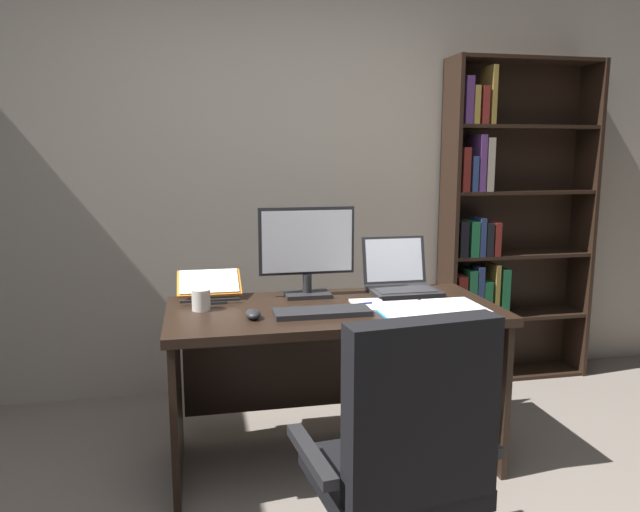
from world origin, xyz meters
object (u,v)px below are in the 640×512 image
(computer_mouse, at_px, (253,314))
(open_binder, at_px, (431,309))
(monitor, at_px, (307,252))
(notepad, at_px, (369,305))
(coffee_mug, at_px, (201,300))
(reading_stand_with_book, at_px, (209,286))
(pen, at_px, (374,303))
(laptop, at_px, (401,280))
(bookshelf, at_px, (500,230))
(office_chair, at_px, (402,481))
(desk, at_px, (330,347))
(keyboard, at_px, (322,312))

(computer_mouse, xyz_separation_m, open_binder, (0.78, -0.05, -0.01))
(monitor, height_order, open_binder, monitor)
(notepad, relative_size, coffee_mug, 2.24)
(reading_stand_with_book, relative_size, coffee_mug, 3.24)
(pen, bearing_deg, laptop, 49.52)
(bookshelf, relative_size, pen, 14.47)
(laptop, distance_m, notepad, 0.36)
(bookshelf, relative_size, coffee_mug, 21.57)
(open_binder, bearing_deg, office_chair, -118.83)
(laptop, distance_m, reading_stand_with_book, 0.96)
(desk, relative_size, coffee_mug, 15.99)
(computer_mouse, distance_m, pen, 0.58)
(computer_mouse, bearing_deg, laptop, 25.08)
(laptop, xyz_separation_m, notepad, (-0.24, -0.26, -0.05))
(open_binder, height_order, pen, open_binder)
(desk, xyz_separation_m, keyboard, (-0.08, -0.20, 0.23))
(desk, relative_size, keyboard, 3.57)
(coffee_mug, bearing_deg, pen, -5.81)
(monitor, relative_size, keyboard, 1.12)
(reading_stand_with_book, distance_m, notepad, 0.78)
(laptop, bearing_deg, reading_stand_with_book, 177.48)
(monitor, relative_size, pen, 3.36)
(desk, relative_size, pen, 10.72)
(monitor, relative_size, reading_stand_with_book, 1.55)
(laptop, height_order, keyboard, laptop)
(office_chair, distance_m, computer_mouse, 0.95)
(reading_stand_with_book, xyz_separation_m, open_binder, (0.95, -0.46, -0.05))
(laptop, height_order, open_binder, laptop)
(open_binder, relative_size, coffee_mug, 5.08)
(open_binder, distance_m, pen, 0.27)
(laptop, height_order, notepad, laptop)
(desk, height_order, bookshelf, bookshelf)
(computer_mouse, bearing_deg, desk, 28.07)
(desk, bearing_deg, notepad, -29.04)
(laptop, distance_m, computer_mouse, 0.87)
(computer_mouse, distance_m, reading_stand_with_book, 0.45)
(office_chair, bearing_deg, bookshelf, 47.53)
(monitor, distance_m, pen, 0.42)
(bookshelf, height_order, open_binder, bookshelf)
(monitor, bearing_deg, pen, -43.08)
(notepad, xyz_separation_m, coffee_mug, (-0.76, 0.08, 0.04))
(coffee_mug, bearing_deg, desk, 1.26)
(notepad, xyz_separation_m, pen, (0.02, 0.00, 0.01))
(bookshelf, bearing_deg, keyboard, -143.71)
(office_chair, xyz_separation_m, reading_stand_with_book, (-0.57, 1.19, 0.41))
(bookshelf, height_order, reading_stand_with_book, bookshelf)
(computer_mouse, bearing_deg, notepad, 11.41)
(pen, bearing_deg, desk, 153.64)
(office_chair, height_order, notepad, office_chair)
(open_binder, distance_m, coffee_mug, 1.02)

